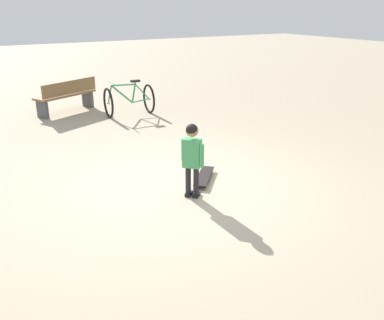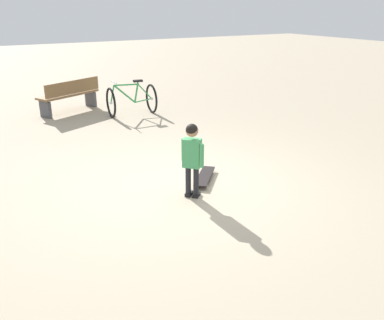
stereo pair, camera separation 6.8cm
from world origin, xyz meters
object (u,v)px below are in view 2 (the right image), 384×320
(bicycle_mid, at_px, (132,100))
(street_bench, at_px, (70,95))
(skateboard, at_px, (205,176))
(child_person, at_px, (192,153))

(bicycle_mid, xyz_separation_m, street_bench, (1.05, 1.20, 0.04))
(street_bench, bearing_deg, bicycle_mid, -130.97)
(skateboard, bearing_deg, bicycle_mid, -7.38)
(child_person, bearing_deg, skateboard, -48.15)
(child_person, xyz_separation_m, street_bench, (5.71, 0.19, -0.23))
(skateboard, relative_size, street_bench, 0.43)
(child_person, xyz_separation_m, bicycle_mid, (4.66, -1.01, -0.28))
(child_person, relative_size, bicycle_mid, 0.96)
(child_person, height_order, skateboard, child_person)
(skateboard, height_order, bicycle_mid, bicycle_mid)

